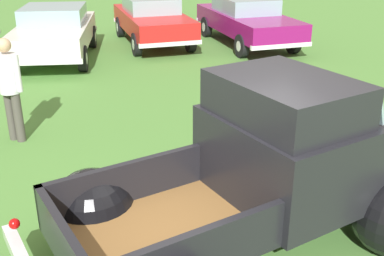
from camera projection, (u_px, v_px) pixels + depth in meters
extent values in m
plane|color=#548C3D|center=(237.00, 247.00, 5.38)|extent=(80.00, 80.00, 0.00)
cylinder|color=black|center=(284.00, 158.00, 6.62)|extent=(0.79, 0.36, 0.76)
cylinder|color=silver|center=(284.00, 158.00, 6.62)|extent=(0.38, 0.29, 0.34)
cylinder|color=black|center=(95.00, 217.00, 5.27)|extent=(0.79, 0.36, 0.76)
cylinder|color=silver|center=(95.00, 217.00, 5.27)|extent=(0.38, 0.29, 0.34)
sphere|color=black|center=(93.00, 210.00, 5.28)|extent=(1.12, 1.12, 0.96)
cube|color=olive|center=(163.00, 233.00, 4.72)|extent=(2.30, 1.90, 0.04)
cube|color=black|center=(131.00, 182.00, 5.20)|extent=(2.03, 0.47, 0.50)
cube|color=black|center=(203.00, 254.00, 4.05)|extent=(2.03, 0.47, 0.50)
cube|color=black|center=(243.00, 187.00, 5.10)|extent=(0.37, 1.53, 0.50)
cube|color=black|center=(64.00, 246.00, 4.15)|extent=(0.37, 1.53, 0.50)
cube|color=black|center=(287.00, 155.00, 5.32)|extent=(1.75, 1.94, 0.95)
cube|color=black|center=(285.00, 98.00, 5.00)|extent=(1.42, 1.73, 0.45)
cube|color=#8CADB7|center=(328.00, 90.00, 5.32)|extent=(0.42, 1.46, 0.38)
cube|color=black|center=(349.00, 150.00, 5.90)|extent=(1.53, 1.83, 0.55)
sphere|color=black|center=(283.00, 155.00, 6.63)|extent=(1.08, 1.08, 0.92)
cube|color=silver|center=(374.00, 164.00, 6.29)|extent=(0.49, 1.97, 0.14)
sphere|color=red|center=(14.00, 224.00, 4.69)|extent=(0.13, 0.13, 0.11)
cylinder|color=black|center=(83.00, 59.00, 11.98)|extent=(0.36, 0.69, 0.66)
cylinder|color=silver|center=(83.00, 59.00, 11.98)|extent=(0.28, 0.34, 0.30)
cylinder|color=black|center=(12.00, 60.00, 11.81)|extent=(0.36, 0.69, 0.66)
cylinder|color=silver|center=(12.00, 60.00, 11.81)|extent=(0.28, 0.34, 0.30)
cylinder|color=black|center=(92.00, 37.00, 14.46)|extent=(0.36, 0.69, 0.66)
cylinder|color=silver|center=(92.00, 37.00, 14.46)|extent=(0.28, 0.34, 0.30)
cylinder|color=black|center=(34.00, 38.00, 14.29)|extent=(0.36, 0.69, 0.66)
cylinder|color=silver|center=(34.00, 38.00, 14.29)|extent=(0.28, 0.34, 0.30)
cube|color=silver|center=(55.00, 34.00, 12.99)|extent=(2.87, 4.56, 0.55)
cube|color=#8CADB7|center=(54.00, 15.00, 12.95)|extent=(2.02, 2.13, 0.45)
cube|color=silver|center=(66.00, 29.00, 14.99)|extent=(1.88, 0.58, 0.12)
cube|color=silver|center=(42.00, 62.00, 11.19)|extent=(1.88, 0.58, 0.12)
cylinder|color=black|center=(190.00, 41.00, 13.93)|extent=(0.24, 0.67, 0.66)
cylinder|color=silver|center=(190.00, 41.00, 13.93)|extent=(0.23, 0.31, 0.30)
cylinder|color=black|center=(137.00, 44.00, 13.48)|extent=(0.24, 0.67, 0.66)
cylinder|color=silver|center=(137.00, 44.00, 13.48)|extent=(0.23, 0.31, 0.30)
cylinder|color=black|center=(166.00, 24.00, 16.37)|extent=(0.24, 0.67, 0.66)
cylinder|color=silver|center=(166.00, 24.00, 16.37)|extent=(0.23, 0.31, 0.30)
cylinder|color=black|center=(120.00, 27.00, 15.92)|extent=(0.24, 0.67, 0.66)
cylinder|color=silver|center=(120.00, 27.00, 15.92)|extent=(0.23, 0.31, 0.30)
cube|color=red|center=(153.00, 21.00, 14.78)|extent=(1.97, 4.44, 0.55)
cube|color=#8CADB7|center=(151.00, 4.00, 14.74)|extent=(1.59, 1.91, 0.45)
cube|color=silver|center=(139.00, 19.00, 16.75)|extent=(1.80, 0.20, 0.12)
cube|color=silver|center=(171.00, 44.00, 13.00)|extent=(1.80, 0.20, 0.12)
cylinder|color=black|center=(293.00, 42.00, 13.75)|extent=(0.23, 0.67, 0.66)
cylinder|color=silver|center=(293.00, 42.00, 13.75)|extent=(0.23, 0.31, 0.30)
cylinder|color=black|center=(242.00, 46.00, 13.29)|extent=(0.23, 0.67, 0.66)
cylinder|color=silver|center=(242.00, 46.00, 13.29)|extent=(0.23, 0.31, 0.30)
cylinder|color=black|center=(251.00, 24.00, 16.39)|extent=(0.23, 0.67, 0.66)
cylinder|color=silver|center=(251.00, 24.00, 16.39)|extent=(0.23, 0.31, 0.30)
cylinder|color=black|center=(206.00, 27.00, 15.93)|extent=(0.23, 0.67, 0.66)
cylinder|color=silver|center=(206.00, 27.00, 15.93)|extent=(0.23, 0.31, 0.30)
cube|color=#8C1466|center=(247.00, 22.00, 14.70)|extent=(1.99, 4.78, 0.55)
cube|color=#8CADB7|center=(245.00, 5.00, 14.67)|extent=(1.61, 2.05, 0.45)
cube|color=silver|center=(220.00, 18.00, 16.82)|extent=(1.81, 0.19, 0.12)
cube|color=silver|center=(281.00, 46.00, 12.77)|extent=(1.81, 0.19, 0.12)
cylinder|color=#4C4742|center=(11.00, 116.00, 8.01)|extent=(0.21, 0.21, 0.86)
cylinder|color=#4C4742|center=(18.00, 117.00, 7.94)|extent=(0.21, 0.21, 0.86)
cylinder|color=silver|center=(8.00, 74.00, 7.69)|extent=(0.48, 0.48, 0.64)
cylinder|color=silver|center=(18.00, 73.00, 7.58)|extent=(0.13, 0.13, 0.61)
sphere|color=#DBAD84|center=(4.00, 45.00, 7.50)|extent=(0.33, 0.33, 0.23)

